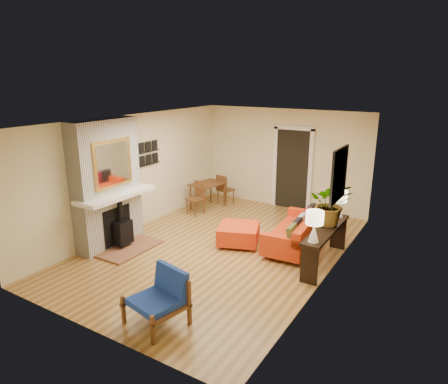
{
  "coord_description": "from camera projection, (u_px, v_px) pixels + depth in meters",
  "views": [
    {
      "loc": [
        4.02,
        -6.37,
        3.4
      ],
      "look_at": [
        0.0,
        0.2,
        1.15
      ],
      "focal_mm": 32.0,
      "sensor_mm": 36.0,
      "label": 1
    }
  ],
  "objects": [
    {
      "name": "lamp_far",
      "position": [
        339.0,
        200.0,
        7.77
      ],
      "size": [
        0.3,
        0.3,
        0.54
      ],
      "color": "white",
      "rests_on": "console_table"
    },
    {
      "name": "room_shell",
      "position": [
        297.0,
        168.0,
        9.69
      ],
      "size": [
        6.5,
        6.5,
        6.5
      ],
      "color": "#B38544",
      "rests_on": "ground"
    },
    {
      "name": "lamp_near",
      "position": [
        314.0,
        223.0,
        6.59
      ],
      "size": [
        0.3,
        0.3,
        0.54
      ],
      "color": "white",
      "rests_on": "console_table"
    },
    {
      "name": "sofa",
      "position": [
        298.0,
        232.0,
        8.16
      ],
      "size": [
        0.93,
        1.91,
        0.73
      ],
      "color": "silver",
      "rests_on": "ground"
    },
    {
      "name": "blue_chair",
      "position": [
        162.0,
        294.0,
        5.66
      ],
      "size": [
        0.88,
        0.86,
        0.78
      ],
      "color": "brown",
      "rests_on": "ground"
    },
    {
      "name": "fireplace",
      "position": [
        108.0,
        187.0,
        8.02
      ],
      "size": [
        1.09,
        1.68,
        2.6
      ],
      "color": "white",
      "rests_on": "ground"
    },
    {
      "name": "houseplant",
      "position": [
        331.0,
        203.0,
        7.33
      ],
      "size": [
        0.93,
        0.87,
        0.84
      ],
      "primitive_type": "imported",
      "rotation": [
        0.0,
        0.0,
        0.35
      ],
      "color": "#1E5919",
      "rests_on": "console_table"
    },
    {
      "name": "dining_table",
      "position": [
        209.0,
        189.0,
        10.5
      ],
      "size": [
        0.85,
        1.58,
        0.83
      ],
      "color": "brown",
      "rests_on": "ground"
    },
    {
      "name": "ottoman",
      "position": [
        239.0,
        233.0,
        8.33
      ],
      "size": [
        1.05,
        1.05,
        0.41
      ],
      "color": "silver",
      "rests_on": "ground"
    },
    {
      "name": "console_table",
      "position": [
        326.0,
        236.0,
        7.32
      ],
      "size": [
        0.34,
        1.85,
        0.72
      ],
      "color": "black",
      "rests_on": "ground"
    }
  ]
}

